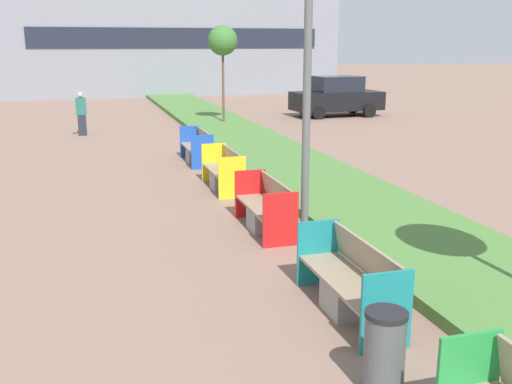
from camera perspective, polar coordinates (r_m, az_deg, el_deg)
planter_grass_strip at (r=13.53m, az=7.72°, el=-0.05°), size 2.80×120.00×0.18m
building_backdrop at (r=42.39m, az=-8.07°, el=13.86°), size 21.67×6.79×6.68m
bench_teal_frame at (r=7.74m, az=8.98°, el=-8.83°), size 0.65×2.05×0.94m
bench_red_frame at (r=10.93m, az=0.96°, el=-1.84°), size 0.65×1.93×0.94m
bench_yellow_frame at (r=14.06m, az=-3.06°, el=1.73°), size 0.65×1.89×0.94m
bench_blue_frame at (r=17.27m, az=-5.60°, el=3.99°), size 0.65×1.93×0.94m
litter_bin at (r=6.13m, az=12.12°, el=-14.72°), size 0.42×0.42×0.86m
sapling_tree_far at (r=24.92m, az=-3.20°, el=14.14°), size 1.20×1.20×4.05m
pedestrian_walking at (r=23.23m, az=-16.32°, el=7.17°), size 0.53×0.24×1.60m
parked_car_distant at (r=28.58m, az=7.70°, el=8.99°), size 4.29×2.00×1.86m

